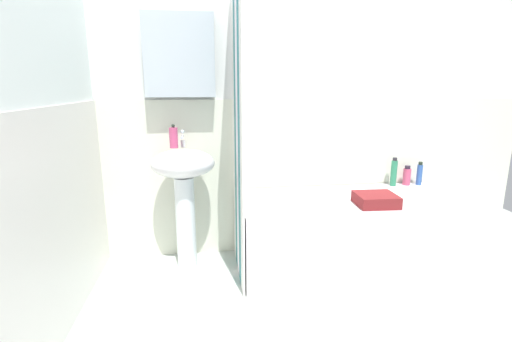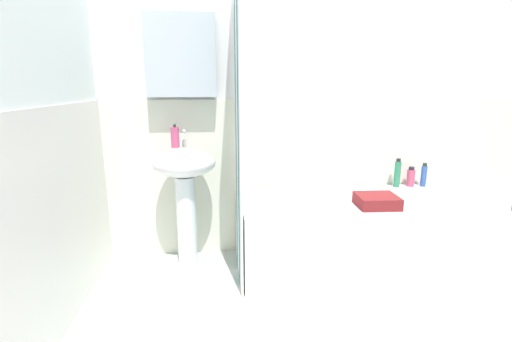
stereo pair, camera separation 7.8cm
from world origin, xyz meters
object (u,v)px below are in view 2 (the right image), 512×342
object	(u,v)px
sink	(185,181)
towel_folded	(377,201)
bathtub	(349,233)
body_wash_bottle	(397,173)
soap_dispenser	(175,137)
shampoo_bottle	(411,177)
lotion_bottle	(424,175)

from	to	relation	value
sink	towel_folded	xyz separation A→B (m)	(1.28, -0.33, -0.08)
bathtub	towel_folded	bearing A→B (deg)	-59.77
sink	body_wash_bottle	size ratio (longest dim) A/B	3.82
bathtub	body_wash_bottle	distance (m)	0.65
sink	towel_folded	distance (m)	1.32
soap_dispenser	shampoo_bottle	distance (m)	1.85
lotion_bottle	body_wash_bottle	distance (m)	0.22
soap_dispenser	shampoo_bottle	size ratio (longest dim) A/B	1.07
lotion_bottle	shampoo_bottle	world-z (taller)	lotion_bottle
sink	lotion_bottle	size ratio (longest dim) A/B	4.62
soap_dispenser	shampoo_bottle	bearing A→B (deg)	1.87
lotion_bottle	bathtub	bearing A→B (deg)	-158.75
soap_dispenser	body_wash_bottle	bearing A→B (deg)	1.68
sink	soap_dispenser	size ratio (longest dim) A/B	5.20
sink	soap_dispenser	xyz separation A→B (m)	(-0.06, 0.07, 0.31)
lotion_bottle	body_wash_bottle	bearing A→B (deg)	178.77
sink	soap_dispenser	bearing A→B (deg)	129.51
towel_folded	body_wash_bottle	bearing A→B (deg)	51.36
sink	towel_folded	world-z (taller)	sink
bathtub	body_wash_bottle	world-z (taller)	body_wash_bottle
bathtub	shampoo_bottle	distance (m)	0.73
sink	lotion_bottle	bearing A→B (deg)	3.68
bathtub	lotion_bottle	size ratio (longest dim) A/B	8.33
sink	shampoo_bottle	world-z (taller)	sink
lotion_bottle	shampoo_bottle	distance (m)	0.10
lotion_bottle	towel_folded	bearing A→B (deg)	-142.38
soap_dispenser	towel_folded	size ratio (longest dim) A/B	0.64
lotion_bottle	body_wash_bottle	size ratio (longest dim) A/B	0.83
sink	towel_folded	size ratio (longest dim) A/B	3.34
lotion_bottle	towel_folded	world-z (taller)	lotion_bottle
soap_dispenser	bathtub	bearing A→B (deg)	-10.18
sink	body_wash_bottle	world-z (taller)	sink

